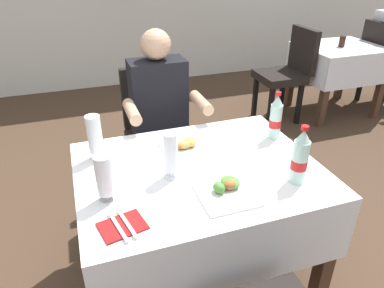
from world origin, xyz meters
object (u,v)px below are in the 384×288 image
object	(u,v)px
plate_near_camera	(227,190)
seated_diner_far	(161,116)
chair_far_diner_seat	(158,130)
beer_glass_left	(95,137)
cola_bottle_secondary	(276,118)
beer_glass_right	(171,156)
background_dining_table	(338,64)
napkin_cutlery_set	(122,226)
background_chair_left	(288,70)
main_dining_table	(198,196)
plate_far_diner	(186,146)
background_chair_right	(383,59)
background_table_tumbler	(342,42)
beer_glass_middle	(105,177)
cola_bottle_primary	(300,158)

from	to	relation	value
plate_near_camera	seated_diner_far	bearing A→B (deg)	92.61
chair_far_diner_seat	beer_glass_left	distance (m)	0.81
plate_near_camera	cola_bottle_secondary	xyz separation A→B (m)	(0.46, 0.39, 0.10)
plate_near_camera	beer_glass_right	distance (m)	0.29
beer_glass_left	beer_glass_right	world-z (taller)	beer_glass_left
seated_diner_far	cola_bottle_secondary	bearing A→B (deg)	-48.91
background_dining_table	napkin_cutlery_set	bearing A→B (deg)	-142.40
chair_far_diner_seat	beer_glass_right	xyz separation A→B (m)	(-0.15, -0.87, 0.31)
background_chair_left	beer_glass_left	bearing A→B (deg)	-143.95
main_dining_table	cola_bottle_secondary	world-z (taller)	cola_bottle_secondary
cola_bottle_secondary	background_chair_left	xyz separation A→B (m)	(1.13, 1.61, -0.32)
plate_far_diner	background_chair_right	world-z (taller)	background_chair_right
plate_far_diner	background_table_tumbler	size ratio (longest dim) A/B	2.10
plate_near_camera	cola_bottle_secondary	world-z (taller)	cola_bottle_secondary
beer_glass_middle	cola_bottle_primary	distance (m)	0.84
chair_far_diner_seat	background_table_tumbler	bearing A→B (deg)	21.84
seated_diner_far	beer_glass_left	size ratio (longest dim) A/B	5.42
beer_glass_left	beer_glass_right	xyz separation A→B (m)	(0.31, -0.28, -0.01)
napkin_cutlery_set	beer_glass_left	bearing A→B (deg)	93.63
cola_bottle_primary	background_dining_table	size ratio (longest dim) A/B	0.33
background_table_tumbler	plate_near_camera	bearing A→B (deg)	-138.03
chair_far_diner_seat	plate_far_diner	bearing A→B (deg)	-90.41
seated_diner_far	background_dining_table	distance (m)	2.49
main_dining_table	cola_bottle_primary	size ratio (longest dim) A/B	4.13
cola_bottle_secondary	background_chair_right	bearing A→B (deg)	33.89
plate_near_camera	plate_far_diner	xyz separation A→B (m)	(-0.05, 0.42, 0.00)
cola_bottle_secondary	background_dining_table	size ratio (longest dim) A/B	0.32
beer_glass_right	background_chair_right	world-z (taller)	beer_glass_right
plate_far_diner	main_dining_table	bearing A→B (deg)	-88.60
beer_glass_right	background_chair_left	distance (m)	2.55
main_dining_table	plate_far_diner	xyz separation A→B (m)	(-0.00, 0.19, 0.19)
plate_near_camera	background_table_tumbler	xyz separation A→B (m)	(2.19, 1.97, 0.04)
napkin_cutlery_set	background_dining_table	bearing A→B (deg)	37.60
background_chair_left	background_table_tumbler	size ratio (longest dim) A/B	8.82
cola_bottle_primary	cola_bottle_secondary	xyz separation A→B (m)	(0.12, 0.41, -0.01)
beer_glass_left	napkin_cutlery_set	size ratio (longest dim) A/B	1.19
main_dining_table	napkin_cutlery_set	bearing A→B (deg)	-144.64
beer_glass_left	background_dining_table	world-z (taller)	beer_glass_left
background_chair_left	seated_diner_far	bearing A→B (deg)	-147.61
beer_glass_right	background_table_tumbler	distance (m)	2.97
main_dining_table	beer_glass_left	world-z (taller)	beer_glass_left
main_dining_table	background_chair_left	bearing A→B (deg)	47.27
cola_bottle_primary	background_chair_right	xyz separation A→B (m)	(2.51, 2.02, -0.32)
chair_far_diner_seat	beer_glass_middle	bearing A→B (deg)	-115.21
plate_near_camera	napkin_cutlery_set	xyz separation A→B (m)	(-0.46, -0.07, -0.01)
chair_far_diner_seat	background_dining_table	size ratio (longest dim) A/B	1.15
chair_far_diner_seat	beer_glass_middle	world-z (taller)	chair_far_diner_seat
beer_glass_middle	background_table_tumbler	bearing A→B (deg)	34.53
cola_bottle_primary	chair_far_diner_seat	bearing A→B (deg)	109.30
beer_glass_left	seated_diner_far	bearing A→B (deg)	46.82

